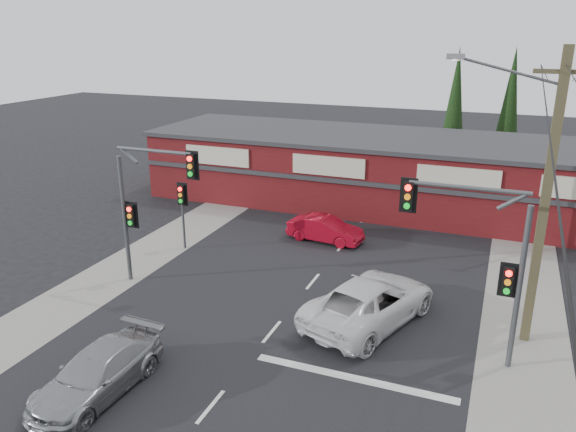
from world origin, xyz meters
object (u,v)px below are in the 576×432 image
at_px(red_sedan, 325,229).
at_px(silver_suv, 97,373).
at_px(shop_building, 363,168).
at_px(utility_pole, 542,192).
at_px(white_suv, 370,301).

bearing_deg(red_sedan, silver_suv, 176.95).
bearing_deg(shop_building, utility_pole, -56.24).
bearing_deg(red_sedan, shop_building, 6.31).
relative_size(red_sedan, utility_pole, 0.39).
xyz_separation_m(silver_suv, red_sedan, (2.44, 14.53, -0.04)).
distance_m(white_suv, red_sedan, 8.40).
xyz_separation_m(white_suv, utility_pole, (5.27, 0.77, 4.56)).
height_order(white_suv, utility_pole, utility_pole).
bearing_deg(utility_pole, white_suv, -171.65).
distance_m(silver_suv, shop_building, 22.17).
distance_m(silver_suv, utility_pole, 15.03).
relative_size(white_suv, silver_suv, 1.29).
height_order(silver_suv, red_sedan, silver_suv).
bearing_deg(silver_suv, utility_pole, 37.01).
distance_m(red_sedan, shop_building, 7.60).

